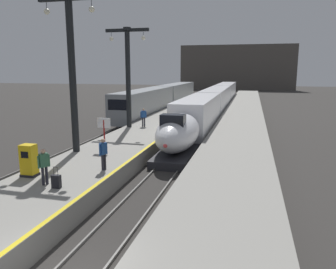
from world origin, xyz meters
name	(u,v)px	position (x,y,z in m)	size (l,w,h in m)	color
platform_left	(159,127)	(-4.05, 24.75, 0.53)	(4.80, 110.00, 1.05)	gray
platform_right	(240,131)	(4.05, 24.75, 0.53)	(4.80, 110.00, 1.05)	gray
platform_left_safety_stripe	(181,123)	(-1.77, 24.75, 1.05)	(0.20, 107.80, 0.01)	yellow
rail_main_left	(195,128)	(-0.75, 27.50, 0.06)	(0.08, 110.00, 0.12)	slate
rail_main_right	(209,129)	(0.75, 27.50, 0.06)	(0.08, 110.00, 0.12)	slate
rail_secondary_left	(124,125)	(-8.85, 27.50, 0.06)	(0.08, 110.00, 0.12)	slate
rail_secondary_right	(137,126)	(-7.35, 27.50, 0.06)	(0.08, 110.00, 0.12)	slate
highspeed_train_main	(215,101)	(0.00, 39.83, 1.95)	(2.92, 57.40, 3.60)	silver
regional_train_adjacent	(164,97)	(-8.10, 42.21, 2.13)	(2.85, 36.60, 3.80)	gray
station_column_mid	(72,60)	(-5.90, 11.61, 6.82)	(4.00, 0.68, 9.65)	black
station_column_far	(128,68)	(-5.90, 21.27, 6.41)	(4.00, 0.68, 8.87)	black
passenger_near_edge	(44,164)	(-4.05, 5.49, 2.04)	(0.39, 0.49, 1.69)	#23232D
passenger_mid_platform	(103,152)	(-2.40, 8.25, 2.04)	(0.34, 0.54, 1.69)	#23232D
passenger_far_waiting	(144,116)	(-4.68, 21.86, 2.04)	(0.54, 0.34, 1.69)	#23232D
rolling_suitcase	(56,181)	(-3.29, 5.21, 1.35)	(0.40, 0.22, 0.98)	black
ticket_machine_yellow	(29,162)	(-5.55, 6.42, 1.79)	(0.76, 0.62, 1.60)	yellow
departure_info_board	(104,127)	(-4.26, 12.39, 2.56)	(0.90, 0.10, 2.12)	maroon
terminus_back_wall	(237,67)	(0.00, 102.00, 7.00)	(36.00, 2.00, 14.00)	#4C4742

